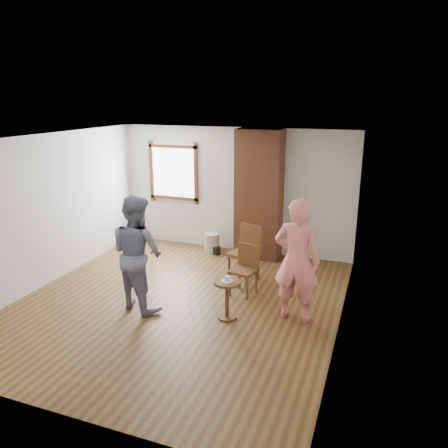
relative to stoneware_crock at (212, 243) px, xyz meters
The scene contains 12 objects.
ground 2.44m from the stoneware_crock, 80.89° to the right, with size 5.50×5.50×0.00m, color brown.
room_shell 2.43m from the stoneware_crock, 79.62° to the right, with size 5.04×5.52×2.62m.
brick_chimney 1.47m from the stoneware_crock, ahead, with size 0.90×0.50×2.60m, color #955234.
stoneware_crock is the anchor object (origin of this frame).
dark_pot 0.21m from the stoneware_crock, 32.75° to the right, with size 0.17×0.17×0.17m, color black.
dining_chair_left 2.12m from the stoneware_crock, 52.68° to the right, with size 0.46×0.46×0.84m.
dining_chair_right 1.59m from the stoneware_crock, 44.36° to the right, with size 0.58×0.58×1.00m.
side_table 2.91m from the stoneware_crock, 63.72° to the right, with size 0.40×0.40×0.60m.
cake_plate 2.93m from the stoneware_crock, 63.72° to the right, with size 0.18×0.18×0.01m, color white.
cake_slice 2.94m from the stoneware_crock, 63.54° to the right, with size 0.08×0.07×0.06m, color white.
man 2.82m from the stoneware_crock, 92.65° to the right, with size 0.88×0.68×1.80m, color #161E3D.
person_pink 3.26m from the stoneware_crock, 45.37° to the right, with size 0.67×0.44×1.84m, color #F47F7A.
Camera 1 is at (2.90, -5.74, 3.20)m, focal length 35.00 mm.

